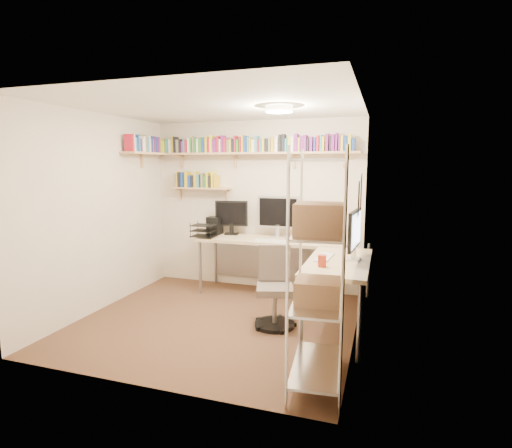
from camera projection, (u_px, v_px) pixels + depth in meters
The scene contains 6 objects.
ground at pixel (217, 321), 4.77m from camera, with size 3.20×3.20×0.00m, color #4B2B20.
room_shell at pixel (215, 192), 4.55m from camera, with size 3.24×3.04×2.52m.
wall_shelves at pixel (223, 153), 5.83m from camera, with size 3.12×1.09×0.80m.
corner_desk at pixel (277, 243), 5.36m from camera, with size 2.51×2.08×1.42m.
office_chair at pixel (275, 292), 4.62m from camera, with size 0.51×0.52×0.93m.
wire_rack at pixel (319, 256), 3.20m from camera, with size 0.50×0.90×1.99m.
Camera 1 is at (1.85, -4.19, 1.85)m, focal length 28.00 mm.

